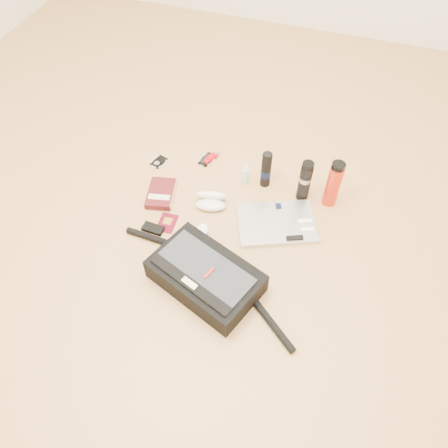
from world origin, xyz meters
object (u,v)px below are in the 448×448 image
(messenger_bag, at_px, (205,276))
(book, at_px, (161,194))
(thermos_red, at_px, (333,184))
(thermos_black, at_px, (305,181))
(laptop, at_px, (277,223))

(messenger_bag, height_order, book, messenger_bag)
(messenger_bag, bearing_deg, book, 154.28)
(thermos_red, bearing_deg, messenger_bag, -123.75)
(book, xyz_separation_m, thermos_black, (0.65, 0.21, 0.10))
(thermos_red, bearing_deg, thermos_black, -175.67)
(messenger_bag, xyz_separation_m, thermos_black, (0.28, 0.60, 0.06))
(thermos_black, relative_size, thermos_red, 0.89)
(laptop, height_order, book, same)
(messenger_bag, bearing_deg, thermos_black, 85.91)
(book, distance_m, thermos_red, 0.82)
(thermos_black, bearing_deg, laptop, -109.16)
(messenger_bag, xyz_separation_m, book, (-0.37, 0.39, -0.04))
(messenger_bag, xyz_separation_m, thermos_red, (0.41, 0.61, 0.07))
(messenger_bag, distance_m, thermos_red, 0.74)
(laptop, bearing_deg, thermos_black, 48.00)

